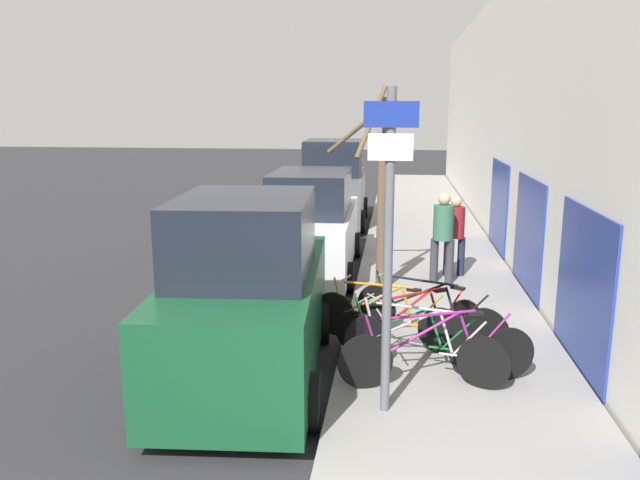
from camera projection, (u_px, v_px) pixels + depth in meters
name	position (u px, v px, depth m)	size (l,w,h in m)	color
ground_plane	(316.00, 269.00, 14.01)	(80.00, 80.00, 0.00)	#28282B
sidewalk_curb	(428.00, 242.00, 16.40)	(3.20, 32.00, 0.15)	gray
building_facade	(504.00, 121.00, 15.45)	(0.23, 32.00, 6.50)	silver
signpost	(388.00, 241.00, 6.76)	(0.57, 0.12, 3.62)	#595B60
bicycle_0	(438.00, 353.00, 7.75)	(2.46, 0.73, 0.96)	black
bicycle_1	(421.00, 345.00, 8.04)	(2.13, 0.96, 0.93)	black
bicycle_2	(411.00, 339.00, 8.34)	(2.12, 0.95, 0.85)	black
bicycle_3	(415.00, 325.00, 8.82)	(1.96, 1.27, 0.89)	black
bicycle_4	(386.00, 318.00, 9.09)	(2.21, 0.83, 0.93)	black
bicycle_5	(428.00, 315.00, 9.19)	(2.16, 1.35, 0.96)	black
parked_car_0	(248.00, 299.00, 8.12)	(2.24, 4.42, 2.48)	#144728
parked_car_1	(312.00, 227.00, 13.50)	(2.04, 4.74, 2.23)	silver
parked_car_2	(333.00, 187.00, 19.05)	(2.10, 4.27, 2.59)	#51565B
pedestrian_near	(455.00, 230.00, 12.70)	(0.43, 0.37, 1.65)	#1E2338
pedestrian_far	(443.00, 231.00, 12.19)	(0.46, 0.40, 1.78)	#333338
street_tree	(380.00, 202.00, 11.67)	(1.24, 1.67, 3.79)	brown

